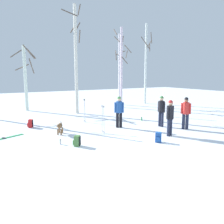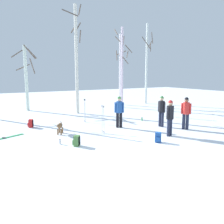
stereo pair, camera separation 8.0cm
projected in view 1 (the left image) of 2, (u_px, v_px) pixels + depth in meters
name	position (u px, v px, depth m)	size (l,w,h in m)	color
ground_plane	(135.00, 140.00, 10.52)	(60.00, 60.00, 0.00)	white
person_0	(161.00, 109.00, 13.10)	(0.34, 0.52, 1.72)	#1E2338
person_1	(119.00, 110.00, 12.88)	(0.46, 0.34, 1.72)	black
person_2	(186.00, 111.00, 12.49)	(0.39, 0.40, 1.72)	#1E2338
person_3	(170.00, 116.00, 11.14)	(0.50, 0.34, 1.72)	#1E2338
dog	(60.00, 126.00, 11.54)	(0.49, 0.81, 0.57)	brown
ski_pair_planted_0	(163.00, 103.00, 16.31)	(0.04, 0.16, 1.88)	white
ski_pair_lying_0	(5.00, 138.00, 10.84)	(1.80, 0.89, 0.05)	green
ski_poles_0	(103.00, 118.00, 11.75)	(0.07, 0.27, 1.38)	#B2B2BC
ski_poles_1	(85.00, 110.00, 14.31)	(0.07, 0.21, 1.42)	#B2B2BC
backpack_0	(77.00, 141.00, 9.67)	(0.35, 0.34, 0.44)	#4C7F3F
backpack_1	(158.00, 137.00, 10.21)	(0.34, 0.35, 0.44)	#1E4C99
backpack_2	(30.00, 124.00, 12.99)	(0.34, 0.32, 0.44)	red
water_bottle_0	(60.00, 142.00, 9.92)	(0.07, 0.07, 0.22)	silver
water_bottle_1	(142.00, 119.00, 14.90)	(0.08, 0.08, 0.22)	green
birch_tree_1	(26.00, 76.00, 18.49)	(1.94, 1.93, 5.07)	silver
birch_tree_2	(76.00, 58.00, 17.01)	(1.35, 1.32, 7.72)	silver
birch_tree_3	(121.00, 67.00, 20.12)	(1.59, 1.58, 6.75)	silver
birch_tree_4	(120.00, 68.00, 21.95)	(1.41, 1.56, 6.49)	silver
birch_tree_5	(146.00, 63.00, 22.77)	(1.35, 1.19, 7.58)	silver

